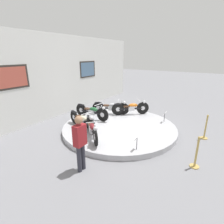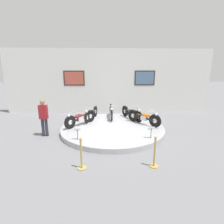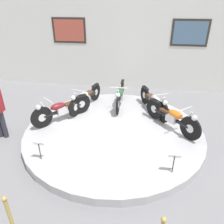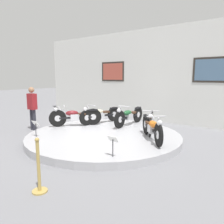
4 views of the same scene
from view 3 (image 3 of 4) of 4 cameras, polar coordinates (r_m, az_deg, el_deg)
name	(u,v)px [view 3 (image 3 of 4)]	position (r m, az deg, el deg)	size (l,w,h in m)	color
ground_plane	(114,134)	(6.43, 0.46, -5.88)	(60.00, 60.00, 0.00)	slate
display_platform	(114,131)	(6.37, 0.46, -5.09)	(5.04, 5.04, 0.21)	#ADADB2
back_wall	(127,37)	(9.36, 4.06, 19.00)	(14.00, 0.22, 4.29)	silver
motorcycle_maroon	(61,109)	(6.71, -13.08, 0.82)	(1.34, 1.56, 0.80)	black
motorcycle_cream	(85,98)	(7.37, -6.99, 3.74)	(0.68, 1.90, 0.78)	black
motorcycle_green	(120,95)	(7.52, 2.15, 4.57)	(0.54, 2.01, 0.80)	black
motorcycle_silver	(154,102)	(7.14, 10.90, 2.68)	(0.87, 1.83, 0.79)	black
motorcycle_orange	(172,116)	(6.35, 15.47, -1.12)	(1.38, 1.53, 0.80)	black
info_placard_front_left	(39,146)	(5.27, -18.58, -8.40)	(0.26, 0.11, 0.51)	#333338
info_placard_front_centre	(174,159)	(4.84, 15.96, -11.63)	(0.26, 0.11, 0.51)	#333338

